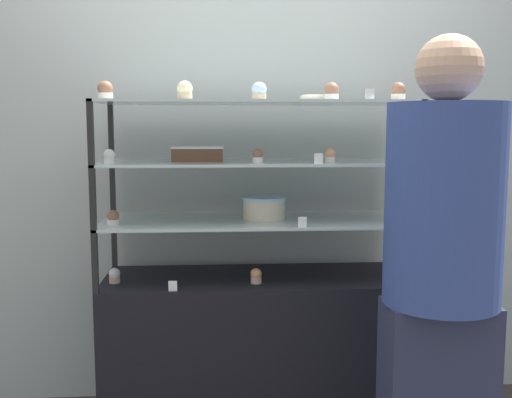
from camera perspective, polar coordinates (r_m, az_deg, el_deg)
back_wall at (r=3.08m, az=-0.48°, el=4.85°), size 8.00×0.05×2.60m
display_base at (r=2.89m, az=-0.00°, el=-14.38°), size 1.38×0.49×0.73m
display_riser_lower at (r=2.72m, az=-0.00°, el=-2.25°), size 1.38×0.49×0.27m
display_riser_middle at (r=2.69m, az=-0.00°, el=3.33°), size 1.38×0.49×0.27m
display_riser_upper at (r=2.69m, az=-0.00°, el=8.98°), size 1.38×0.49×0.27m
layer_cake_centerpiece at (r=2.72m, az=0.77°, el=-0.84°), size 0.20×0.20×0.10m
sheet_cake_frosted at (r=2.70m, az=-5.58°, el=4.33°), size 0.23×0.16×0.07m
cupcake_0 at (r=2.73m, az=-13.32°, el=-7.11°), size 0.05×0.05×0.07m
cupcake_1 at (r=2.65m, az=0.00°, el=-7.34°), size 0.05×0.05×0.07m
cupcake_2 at (r=2.83m, az=13.33°, el=-6.57°), size 0.05×0.05×0.07m
price_tag_0 at (r=2.55m, az=-7.93°, el=-8.21°), size 0.04×0.00×0.04m
cupcake_3 at (r=2.65m, az=-13.45°, el=-1.73°), size 0.05×0.05×0.06m
cupcake_4 at (r=2.77m, az=13.13°, el=-1.34°), size 0.05×0.05×0.06m
price_tag_1 at (r=2.51m, az=4.44°, el=-2.20°), size 0.04×0.00×0.04m
cupcake_5 at (r=2.60m, az=-13.79°, el=3.96°), size 0.05×0.05×0.06m
cupcake_6 at (r=2.57m, az=0.09°, el=4.13°), size 0.05×0.05×0.06m
cupcake_7 at (r=2.62m, az=7.07°, el=4.13°), size 0.05×0.05×0.06m
cupcake_8 at (r=2.75m, az=13.77°, el=4.11°), size 0.05×0.05×0.06m
price_tag_2 at (r=2.49m, az=5.97°, el=3.85°), size 0.04×0.00×0.04m
cupcake_9 at (r=2.63m, az=-14.15°, el=9.97°), size 0.07×0.07×0.08m
cupcake_10 at (r=2.57m, az=-6.79°, el=10.20°), size 0.07×0.07×0.08m
cupcake_11 at (r=2.62m, az=0.30°, el=10.19°), size 0.07×0.07×0.08m
cupcake_12 at (r=2.68m, az=7.20°, el=10.07°), size 0.07×0.07×0.08m
cupcake_13 at (r=2.72m, az=13.39°, el=9.89°), size 0.07×0.07×0.08m
price_tag_3 at (r=2.54m, az=10.79°, el=9.81°), size 0.04×0.00×0.04m
donut_glazed at (r=2.77m, az=5.52°, el=9.53°), size 0.13×0.13×0.03m
customer_figure at (r=2.19m, az=17.23°, el=-6.42°), size 0.40×0.40×1.72m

